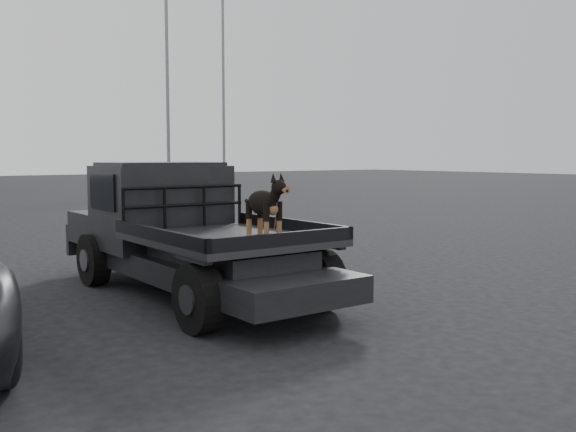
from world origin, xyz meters
TOP-DOWN VIEW (x-y plane):
  - ground at (0.00, 0.00)m, footprint 120.00×120.00m
  - flatbed_ute at (0.23, 1.65)m, footprint 2.00×5.40m
  - ute_cab at (0.23, 2.60)m, footprint 1.72×1.30m
  - headache_rack at (0.23, 1.85)m, footprint 1.80×0.08m
  - dog at (0.39, 0.16)m, footprint 0.32×0.60m
  - floodlight_mid at (11.78, 26.19)m, footprint 1.08×0.28m
  - floodlight_far at (18.25, 31.20)m, footprint 1.08×0.28m

SIDE VIEW (x-z plane):
  - ground at x=0.00m, z-range 0.00..0.00m
  - flatbed_ute at x=0.23m, z-range 0.00..0.92m
  - headache_rack at x=0.23m, z-range 0.92..1.47m
  - dog at x=0.39m, z-range 0.92..1.66m
  - ute_cab at x=0.23m, z-range 0.92..1.80m
  - floodlight_mid at x=11.78m, z-range 0.59..13.69m
  - floodlight_far at x=18.25m, z-range 0.61..16.34m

